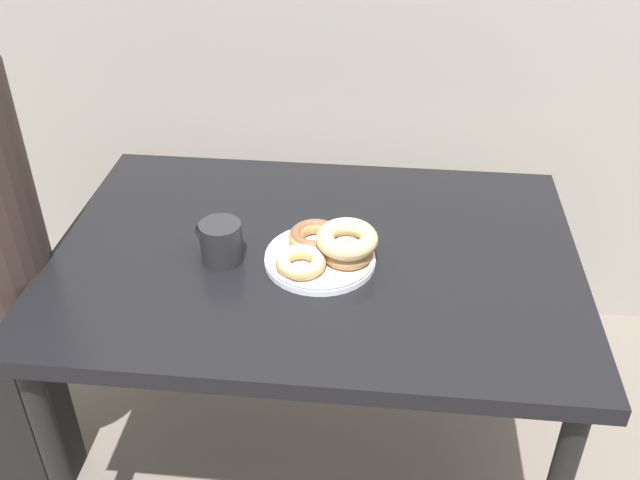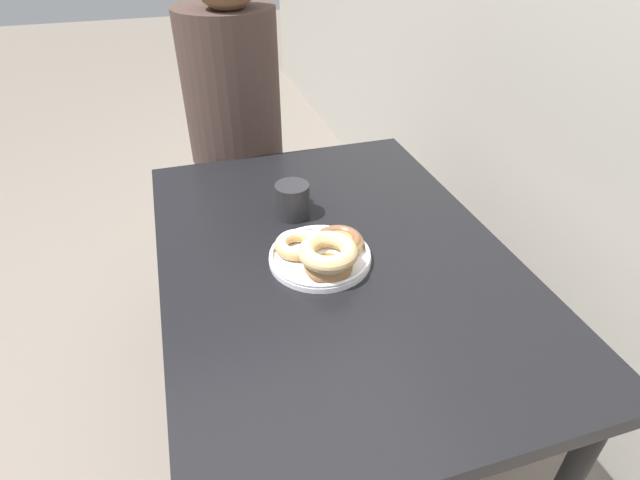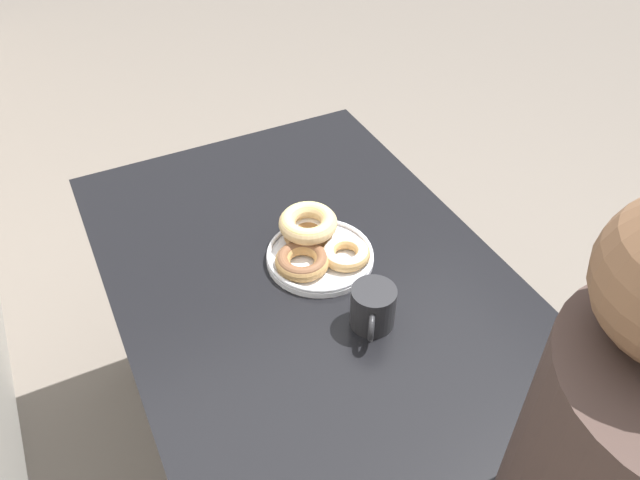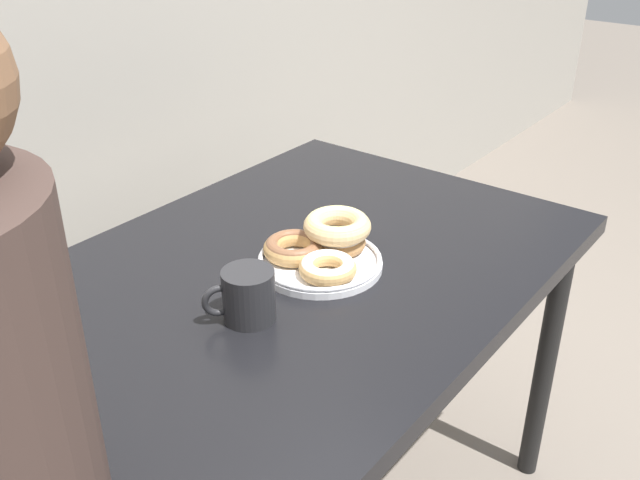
{
  "view_description": "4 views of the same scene",
  "coord_description": "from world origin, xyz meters",
  "views": [
    {
      "loc": [
        0.15,
        -1.0,
        1.69
      ],
      "look_at": [
        0.02,
        0.27,
        0.82
      ],
      "focal_mm": 40.0,
      "sensor_mm": 36.0,
      "label": 1
    },
    {
      "loc": [
        0.93,
        -0.01,
        1.5
      ],
      "look_at": [
        0.02,
        0.27,
        0.82
      ],
      "focal_mm": 28.0,
      "sensor_mm": 36.0,
      "label": 2
    },
    {
      "loc": [
        -0.92,
        0.73,
        1.74
      ],
      "look_at": [
        0.02,
        0.27,
        0.82
      ],
      "focal_mm": 35.0,
      "sensor_mm": 36.0,
      "label": 3
    },
    {
      "loc": [
        -0.95,
        -0.47,
        1.46
      ],
      "look_at": [
        0.02,
        0.27,
        0.82
      ],
      "focal_mm": 40.0,
      "sensor_mm": 36.0,
      "label": 4
    }
  ],
  "objects": [
    {
      "name": "coffee_mug",
      "position": [
        -0.2,
        0.26,
        0.81
      ],
      "size": [
        0.12,
        0.1,
        0.09
      ],
      "color": "#232326",
      "rests_on": "dining_table"
    },
    {
      "name": "dining_table",
      "position": [
        0.0,
        0.31,
        0.68
      ],
      "size": [
        1.19,
        0.84,
        0.76
      ],
      "color": "black",
      "rests_on": "ground_plane"
    },
    {
      "name": "ground_plane",
      "position": [
        0.0,
        0.0,
        0.0
      ],
      "size": [
        14.0,
        14.0,
        0.0
      ],
      "primitive_type": "plane",
      "color": "#70665B"
    },
    {
      "name": "donut_plate",
      "position": [
        0.03,
        0.27,
        0.8
      ],
      "size": [
        0.28,
        0.26,
        0.09
      ],
      "color": "white",
      "rests_on": "dining_table"
    }
  ]
}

